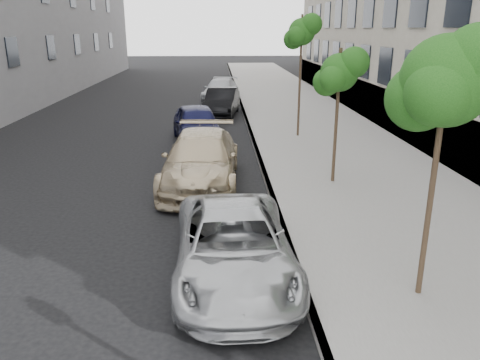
{
  "coord_description": "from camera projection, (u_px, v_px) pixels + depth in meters",
  "views": [
    {
      "loc": [
        -0.39,
        -5.74,
        4.69
      ],
      "look_at": [
        0.1,
        4.03,
        1.5
      ],
      "focal_mm": 35.0,
      "sensor_mm": 36.0,
      "label": 1
    }
  ],
  "objects": [
    {
      "name": "sidewalk",
      "position": [
        290.0,
        104.0,
        29.89
      ],
      "size": [
        6.4,
        72.0,
        0.14
      ],
      "primitive_type": "cube",
      "color": "gray",
      "rests_on": "ground"
    },
    {
      "name": "sedan_rear",
      "position": [
        221.0,
        90.0,
        31.19
      ],
      "size": [
        2.8,
        5.25,
        1.45
      ],
      "primitive_type": "imported",
      "rotation": [
        0.0,
        0.0,
        -0.16
      ],
      "color": "#9FA2A7",
      "rests_on": "ground"
    },
    {
      "name": "curb",
      "position": [
        241.0,
        104.0,
        29.74
      ],
      "size": [
        0.15,
        72.0,
        0.14
      ],
      "primitive_type": "cube",
      "color": "#9E9B93",
      "rests_on": "ground"
    },
    {
      "name": "sedan_black",
      "position": [
        222.0,
        102.0,
        26.08
      ],
      "size": [
        2.24,
        4.75,
        1.5
      ],
      "primitive_type": "imported",
      "rotation": [
        0.0,
        0.0,
        -0.14
      ],
      "color": "black",
      "rests_on": "ground"
    },
    {
      "name": "sedan_blue",
      "position": [
        197.0,
        124.0,
        19.86
      ],
      "size": [
        2.55,
        4.9,
        1.59
      ],
      "primitive_type": "imported",
      "rotation": [
        0.0,
        0.0,
        0.15
      ],
      "color": "#0F1133",
      "rests_on": "ground"
    },
    {
      "name": "tree_near",
      "position": [
        448.0,
        81.0,
        7.29
      ],
      "size": [
        1.78,
        1.58,
        4.64
      ],
      "color": "#38281C",
      "rests_on": "sidewalk"
    },
    {
      "name": "minivan",
      "position": [
        234.0,
        246.0,
        9.04
      ],
      "size": [
        2.38,
        4.92,
        1.35
      ],
      "primitive_type": "imported",
      "rotation": [
        0.0,
        0.0,
        0.03
      ],
      "color": "#B8BBBD",
      "rests_on": "ground"
    },
    {
      "name": "suv",
      "position": [
        201.0,
        160.0,
        14.46
      ],
      "size": [
        2.56,
        5.65,
        1.61
      ],
      "primitive_type": "imported",
      "rotation": [
        0.0,
        0.0,
        -0.06
      ],
      "color": "tan",
      "rests_on": "ground"
    },
    {
      "name": "tree_far",
      "position": [
        302.0,
        32.0,
        19.44
      ],
      "size": [
        1.51,
        1.31,
        5.14
      ],
      "color": "#38281C",
      "rests_on": "sidewalk"
    },
    {
      "name": "tree_mid",
      "position": [
        340.0,
        73.0,
        13.6
      ],
      "size": [
        1.51,
        1.31,
        4.06
      ],
      "color": "#38281C",
      "rests_on": "sidewalk"
    }
  ]
}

